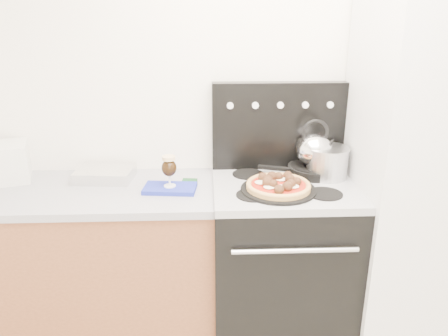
{
  "coord_description": "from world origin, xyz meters",
  "views": [
    {
      "loc": [
        -0.33,
        -0.98,
        1.79
      ],
      "look_at": [
        -0.25,
        1.05,
        1.06
      ],
      "focal_mm": 35.0,
      "sensor_mm": 36.0,
      "label": 1
    }
  ],
  "objects": [
    {
      "name": "stock_pot",
      "position": [
        0.33,
        1.27,
        1.0
      ],
      "size": [
        0.25,
        0.25,
        0.16
      ],
      "primitive_type": "cylinder",
      "rotation": [
        0.0,
        0.0,
        -0.13
      ],
      "color": "#B7B8BC",
      "rests_on": "cooktop"
    },
    {
      "name": "pizza_pan",
      "position": [
        0.03,
        1.08,
        0.93
      ],
      "size": [
        0.39,
        0.39,
        0.01
      ],
      "primitive_type": "cylinder",
      "rotation": [
        0.0,
        0.0,
        0.0
      ],
      "color": "black",
      "rests_on": "cooktop"
    },
    {
      "name": "base_cabinet",
      "position": [
        -1.02,
        1.2,
        0.43
      ],
      "size": [
        1.45,
        0.6,
        0.86
      ],
      "primitive_type": "cube",
      "color": "brown",
      "rests_on": "ground"
    },
    {
      "name": "room_shell",
      "position": [
        0.0,
        0.29,
        1.25
      ],
      "size": [
        3.52,
        3.01,
        2.52
      ],
      "color": "#BAAE98",
      "rests_on": "ground"
    },
    {
      "name": "pizza",
      "position": [
        0.03,
        1.08,
        0.96
      ],
      "size": [
        0.39,
        0.39,
        0.05
      ],
      "primitive_type": null,
      "rotation": [
        0.0,
        0.0,
        0.2
      ],
      "color": "#C88242",
      "rests_on": "pizza_pan"
    },
    {
      "name": "stove_body",
      "position": [
        0.08,
        1.18,
        0.44
      ],
      "size": [
        0.76,
        0.65,
        0.88
      ],
      "primitive_type": "cube",
      "color": "black",
      "rests_on": "ground"
    },
    {
      "name": "backguard",
      "position": [
        0.08,
        1.45,
        1.17
      ],
      "size": [
        0.76,
        0.08,
        0.5
      ],
      "primitive_type": "cube",
      "color": "black",
      "rests_on": "cooktop"
    },
    {
      "name": "cooktop",
      "position": [
        0.08,
        1.18,
        0.9
      ],
      "size": [
        0.76,
        0.65,
        0.04
      ],
      "primitive_type": "cube",
      "color": "#ADADB2",
      "rests_on": "stove_body"
    },
    {
      "name": "oven_mitt",
      "position": [
        -0.53,
        1.16,
        0.91
      ],
      "size": [
        0.29,
        0.19,
        0.02
      ],
      "primitive_type": "cube",
      "rotation": [
        0.0,
        0.0,
        -0.11
      ],
      "color": "#212DA9",
      "rests_on": "countertop"
    },
    {
      "name": "foil_sheet",
      "position": [
        -0.91,
        1.34,
        0.93
      ],
      "size": [
        0.33,
        0.25,
        0.06
      ],
      "primitive_type": "cube",
      "rotation": [
        0.0,
        0.0,
        -0.09
      ],
      "color": "white",
      "rests_on": "countertop"
    },
    {
      "name": "tea_kettle",
      "position": [
        0.26,
        1.31,
        1.08
      ],
      "size": [
        0.26,
        0.26,
        0.22
      ],
      "primitive_type": null,
      "rotation": [
        0.0,
        0.0,
        0.3
      ],
      "color": "white",
      "rests_on": "skillet"
    },
    {
      "name": "fridge",
      "position": [
        0.78,
        1.15,
        0.95
      ],
      "size": [
        0.64,
        0.68,
        1.9
      ],
      "primitive_type": "cube",
      "color": "silver",
      "rests_on": "ground"
    },
    {
      "name": "beer_glass",
      "position": [
        -0.53,
        1.16,
        1.01
      ],
      "size": [
        0.09,
        0.09,
        0.17
      ],
      "primitive_type": null,
      "rotation": [
        0.0,
        0.0,
        0.11
      ],
      "color": "black",
      "rests_on": "oven_mitt"
    },
    {
      "name": "skillet",
      "position": [
        0.26,
        1.31,
        0.94
      ],
      "size": [
        0.35,
        0.35,
        0.05
      ],
      "primitive_type": "cylinder",
      "rotation": [
        0.0,
        0.0,
        -0.3
      ],
      "color": "black",
      "rests_on": "cooktop"
    },
    {
      "name": "countertop",
      "position": [
        -1.02,
        1.2,
        0.88
      ],
      "size": [
        1.48,
        0.63,
        0.04
      ],
      "primitive_type": "cube",
      "color": "#9E9EA9",
      "rests_on": "base_cabinet"
    }
  ]
}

